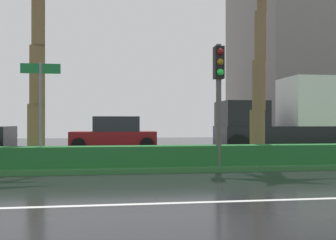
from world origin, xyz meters
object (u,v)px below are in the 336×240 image
at_px(box_truck_following, 290,120).
at_px(traffic_signal_median_right, 219,82).
at_px(street_name_sign, 41,100).
at_px(car_in_traffic_leading, 114,134).

bearing_deg(box_truck_following, traffic_signal_median_right, 48.67).
bearing_deg(box_truck_following, street_name_sign, 28.13).
distance_m(car_in_traffic_leading, box_truck_following, 8.60).
bearing_deg(traffic_signal_median_right, car_in_traffic_leading, 108.89).
relative_size(street_name_sign, box_truck_following, 0.47).
distance_m(traffic_signal_median_right, car_in_traffic_leading, 9.57).
relative_size(street_name_sign, car_in_traffic_leading, 0.70).
height_order(traffic_signal_median_right, box_truck_following, traffic_signal_median_right).
relative_size(traffic_signal_median_right, car_in_traffic_leading, 0.84).
xyz_separation_m(street_name_sign, car_in_traffic_leading, (2.10, 8.73, -1.25)).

